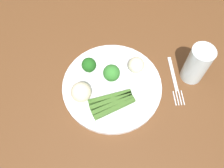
{
  "coord_description": "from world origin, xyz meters",
  "views": [
    {
      "loc": [
        -0.09,
        0.34,
        1.38
      ],
      "look_at": [
        -0.07,
        0.02,
        0.77
      ],
      "focal_mm": 38.0,
      "sensor_mm": 36.0,
      "label": 1
    }
  ],
  "objects_px": {
    "chair": "(124,5)",
    "asparagus_bundle": "(112,103)",
    "plate": "(112,86)",
    "water_glass": "(197,64)",
    "broccoli_near_center": "(90,65)",
    "fork": "(175,81)",
    "cauliflower_outer_edge": "(81,92)",
    "broccoli_front_left": "(112,73)",
    "cauliflower_mid": "(136,65)",
    "dining_table": "(92,96)"
  },
  "relations": [
    {
      "from": "broccoli_near_center",
      "to": "fork",
      "type": "xyz_separation_m",
      "value": [
        -0.25,
        0.01,
        -0.04
      ]
    },
    {
      "from": "asparagus_bundle",
      "to": "fork",
      "type": "distance_m",
      "value": 0.21
    },
    {
      "from": "water_glass",
      "to": "cauliflower_outer_edge",
      "type": "bearing_deg",
      "value": 17.5
    },
    {
      "from": "broccoli_front_left",
      "to": "water_glass",
      "type": "height_order",
      "value": "water_glass"
    },
    {
      "from": "asparagus_bundle",
      "to": "fork",
      "type": "relative_size",
      "value": 0.8
    },
    {
      "from": "plate",
      "to": "water_glass",
      "type": "bearing_deg",
      "value": -166.49
    },
    {
      "from": "cauliflower_mid",
      "to": "water_glass",
      "type": "xyz_separation_m",
      "value": [
        -0.17,
        0.0,
        0.02
      ]
    },
    {
      "from": "dining_table",
      "to": "broccoli_front_left",
      "type": "bearing_deg",
      "value": -179.96
    },
    {
      "from": "plate",
      "to": "cauliflower_outer_edge",
      "type": "relative_size",
      "value": 5.06
    },
    {
      "from": "cauliflower_outer_edge",
      "to": "water_glass",
      "type": "relative_size",
      "value": 0.46
    },
    {
      "from": "chair",
      "to": "plate",
      "type": "xyz_separation_m",
      "value": [
        0.02,
        0.61,
        0.26
      ]
    },
    {
      "from": "broccoli_front_left",
      "to": "water_glass",
      "type": "bearing_deg",
      "value": -171.03
    },
    {
      "from": "broccoli_front_left",
      "to": "cauliflower_mid",
      "type": "relative_size",
      "value": 1.25
    },
    {
      "from": "cauliflower_outer_edge",
      "to": "fork",
      "type": "xyz_separation_m",
      "value": [
        -0.27,
        -0.08,
        -0.04
      ]
    },
    {
      "from": "chair",
      "to": "asparagus_bundle",
      "type": "height_order",
      "value": "chair"
    },
    {
      "from": "chair",
      "to": "asparagus_bundle",
      "type": "distance_m",
      "value": 0.72
    },
    {
      "from": "fork",
      "to": "cauliflower_mid",
      "type": "bearing_deg",
      "value": -110.48
    },
    {
      "from": "dining_table",
      "to": "broccoli_near_center",
      "type": "distance_m",
      "value": 0.16
    },
    {
      "from": "plate",
      "to": "asparagus_bundle",
      "type": "relative_size",
      "value": 2.18
    },
    {
      "from": "plate",
      "to": "water_glass",
      "type": "xyz_separation_m",
      "value": [
        -0.24,
        -0.06,
        0.06
      ]
    },
    {
      "from": "cauliflower_mid",
      "to": "water_glass",
      "type": "height_order",
      "value": "water_glass"
    },
    {
      "from": "asparagus_bundle",
      "to": "broccoli_near_center",
      "type": "xyz_separation_m",
      "value": [
        0.07,
        -0.1,
        0.02
      ]
    },
    {
      "from": "cauliflower_outer_edge",
      "to": "water_glass",
      "type": "bearing_deg",
      "value": -162.5
    },
    {
      "from": "chair",
      "to": "asparagus_bundle",
      "type": "xyz_separation_m",
      "value": [
        0.02,
        0.67,
        0.27
      ]
    },
    {
      "from": "fork",
      "to": "water_glass",
      "type": "distance_m",
      "value": 0.08
    },
    {
      "from": "asparagus_bundle",
      "to": "broccoli_front_left",
      "type": "distance_m",
      "value": 0.08
    },
    {
      "from": "broccoli_front_left",
      "to": "fork",
      "type": "height_order",
      "value": "broccoli_front_left"
    },
    {
      "from": "dining_table",
      "to": "asparagus_bundle",
      "type": "xyz_separation_m",
      "value": [
        -0.07,
        0.08,
        0.13
      ]
    },
    {
      "from": "broccoli_near_center",
      "to": "fork",
      "type": "distance_m",
      "value": 0.26
    },
    {
      "from": "dining_table",
      "to": "chair",
      "type": "height_order",
      "value": "chair"
    },
    {
      "from": "fork",
      "to": "water_glass",
      "type": "relative_size",
      "value": 1.32
    },
    {
      "from": "dining_table",
      "to": "plate",
      "type": "bearing_deg",
      "value": 164.9
    },
    {
      "from": "cauliflower_mid",
      "to": "fork",
      "type": "xyz_separation_m",
      "value": [
        -0.12,
        0.03,
        -0.04
      ]
    },
    {
      "from": "asparagus_bundle",
      "to": "broccoli_near_center",
      "type": "height_order",
      "value": "broccoli_near_center"
    },
    {
      "from": "plate",
      "to": "cauliflower_outer_edge",
      "type": "height_order",
      "value": "cauliflower_outer_edge"
    },
    {
      "from": "fork",
      "to": "plate",
      "type": "bearing_deg",
      "value": -88.59
    },
    {
      "from": "dining_table",
      "to": "chair",
      "type": "distance_m",
      "value": 0.61
    },
    {
      "from": "broccoli_near_center",
      "to": "water_glass",
      "type": "bearing_deg",
      "value": -177.62
    },
    {
      "from": "fork",
      "to": "broccoli_front_left",
      "type": "bearing_deg",
      "value": -94.41
    },
    {
      "from": "broccoli_near_center",
      "to": "asparagus_bundle",
      "type": "bearing_deg",
      "value": 124.1
    },
    {
      "from": "cauliflower_mid",
      "to": "dining_table",
      "type": "bearing_deg",
      "value": 15.81
    },
    {
      "from": "dining_table",
      "to": "cauliflower_mid",
      "type": "bearing_deg",
      "value": -164.19
    },
    {
      "from": "plate",
      "to": "asparagus_bundle",
      "type": "distance_m",
      "value": 0.06
    },
    {
      "from": "dining_table",
      "to": "water_glass",
      "type": "distance_m",
      "value": 0.36
    },
    {
      "from": "broccoli_front_left",
      "to": "broccoli_near_center",
      "type": "bearing_deg",
      "value": -21.64
    },
    {
      "from": "plate",
      "to": "dining_table",
      "type": "bearing_deg",
      "value": -15.1
    },
    {
      "from": "broccoli_front_left",
      "to": "dining_table",
      "type": "bearing_deg",
      "value": 0.04
    },
    {
      "from": "plate",
      "to": "fork",
      "type": "height_order",
      "value": "plate"
    },
    {
      "from": "plate",
      "to": "broccoli_near_center",
      "type": "relative_size",
      "value": 5.52
    },
    {
      "from": "cauliflower_mid",
      "to": "broccoli_near_center",
      "type": "bearing_deg",
      "value": 5.87
    }
  ]
}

